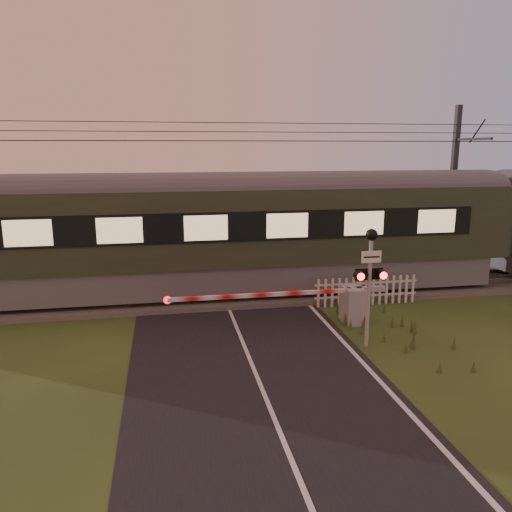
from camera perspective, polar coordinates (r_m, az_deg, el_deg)
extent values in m
plane|color=#2B3C17|center=(12.18, 0.01, -13.49)|extent=(160.00, 160.00, 0.00)
cube|color=black|center=(12.17, 0.01, -13.45)|extent=(6.00, 140.00, 0.02)
cube|color=#47423D|center=(18.16, -3.74, -4.43)|extent=(140.00, 3.40, 0.24)
cube|color=slate|center=(17.42, -3.47, -4.48)|extent=(140.00, 0.08, 0.14)
cube|color=slate|center=(18.79, -4.01, -3.22)|extent=(140.00, 0.08, 0.14)
cube|color=#2D2116|center=(18.12, -3.74, -4.04)|extent=(0.24, 2.20, 0.06)
cylinder|color=black|center=(17.08, -3.88, 13.01)|extent=(120.00, 0.02, 0.02)
cylinder|color=black|center=(17.68, -4.11, 12.98)|extent=(120.00, 0.02, 0.02)
cylinder|color=black|center=(17.40, -4.03, 14.97)|extent=(120.00, 0.02, 0.02)
cylinder|color=black|center=(17.39, -4.01, 13.98)|extent=(120.00, 0.02, 0.02)
cube|color=slate|center=(17.88, -6.02, -2.13)|extent=(20.78, 2.75, 1.03)
cube|color=#283322|center=(17.52, -6.16, 3.59)|extent=(21.64, 2.99, 2.58)
cylinder|color=#4C4C4F|center=(17.37, -6.26, 7.79)|extent=(21.64, 1.05, 1.05)
cube|color=#FFD893|center=(15.98, -5.74, 3.21)|extent=(18.61, 0.04, 0.80)
cube|color=gray|center=(15.68, 10.97, -5.50)|extent=(0.56, 0.86, 1.11)
cylinder|color=gray|center=(15.63, 10.45, -5.54)|extent=(0.12, 0.12, 1.11)
cube|color=gray|center=(15.75, 12.92, -3.70)|extent=(0.91, 0.16, 0.16)
cube|color=red|center=(14.75, 0.56, -4.48)|extent=(5.45, 0.11, 0.11)
cylinder|color=red|center=(14.50, -10.10, -4.98)|extent=(0.22, 0.04, 0.22)
cylinder|color=gray|center=(13.67, 12.75, -4.26)|extent=(0.11, 0.11, 2.94)
cube|color=white|center=(13.36, 13.06, -0.10)|extent=(0.54, 0.03, 0.31)
sphere|color=black|center=(13.30, 13.08, 2.38)|extent=(0.31, 0.31, 0.31)
cube|color=black|center=(13.53, 12.86, -2.07)|extent=(0.73, 0.06, 0.06)
cylinder|color=#FF140C|center=(13.25, 11.92, -2.34)|extent=(0.20, 0.02, 0.20)
cylinder|color=#FF140C|center=(13.49, 14.38, -2.19)|extent=(0.20, 0.02, 0.20)
cube|color=black|center=(13.57, 12.78, -2.02)|extent=(0.78, 0.02, 0.31)
cube|color=silver|center=(17.51, 12.45, -4.42)|extent=(3.66, 0.04, 0.07)
cube|color=silver|center=(17.39, 12.51, -3.02)|extent=(3.66, 0.04, 0.07)
cube|color=#2D2D30|center=(23.11, 21.50, 7.06)|extent=(0.22, 0.22, 7.00)
cube|color=#2D2D30|center=(22.08, 23.53, 12.16)|extent=(0.10, 2.40, 0.10)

